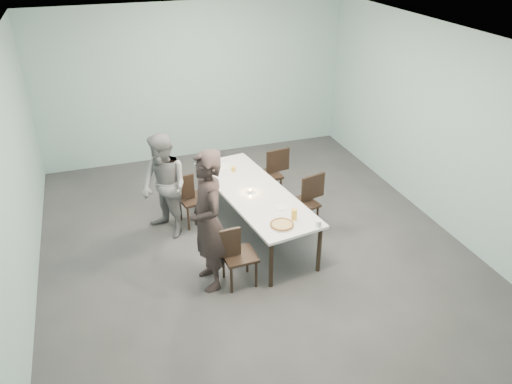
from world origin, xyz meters
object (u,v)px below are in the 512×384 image
object	(u,v)px
side_plate	(282,207)
chair_near_left	(233,253)
chair_far_left	(188,196)
diner_far	(164,187)
chair_near_right	(307,198)
beer_glass	(294,215)
diner_near	(208,222)
pizza	(282,225)
water_tumbler	(318,224)
table	(254,194)
amber_tumbler	(233,169)
chair_far_right	(272,170)
tealight	(250,191)

from	to	relation	value
side_plate	chair_near_left	bearing A→B (deg)	-150.89
chair_far_left	diner_far	distance (m)	0.50
chair_near_right	beer_glass	size ratio (longest dim) A/B	5.80
diner_near	side_plate	size ratio (longest dim) A/B	10.63
pizza	water_tumbler	distance (m)	0.48
table	chair_near_left	xyz separation A→B (m)	(-0.63, -1.05, -0.19)
diner_far	amber_tumbler	world-z (taller)	diner_far
diner_near	beer_glass	bearing A→B (deg)	87.20
chair_near_left	chair_far_right	size ratio (longest dim) A/B	1.00
chair_near_left	water_tumbler	bearing A→B (deg)	-9.03
chair_far_right	diner_near	size ratio (longest dim) A/B	0.45
chair_near_right	chair_far_right	size ratio (longest dim) A/B	1.00
chair_near_left	chair_far_left	distance (m)	1.67
side_plate	tealight	distance (m)	0.62
chair_far_left	chair_far_right	world-z (taller)	same
chair_near_right	side_plate	xyz separation A→B (m)	(-0.62, -0.52, 0.25)
chair_far_left	table	bearing A→B (deg)	-44.64
chair_near_right	chair_far_left	bearing A→B (deg)	-34.88
chair_near_left	diner_near	distance (m)	0.55
chair_near_right	pizza	xyz separation A→B (m)	(-0.80, -0.96, 0.27)
water_tumbler	table	bearing A→B (deg)	112.48
amber_tumbler	chair_far_left	bearing A→B (deg)	-171.11
pizza	chair_near_left	bearing A→B (deg)	-177.24
chair_near_left	pizza	size ratio (longest dim) A/B	2.56
diner_near	pizza	world-z (taller)	diner_near
table	amber_tumbler	distance (m)	0.74
chair_near_left	chair_far_left	bearing A→B (deg)	95.89
beer_glass	chair_far_left	bearing A→B (deg)	126.53
pizza	side_plate	distance (m)	0.47
chair_near_right	table	bearing A→B (deg)	-17.45
table	pizza	world-z (taller)	pizza
chair_far_right	side_plate	bearing A→B (deg)	68.68
diner_far	pizza	world-z (taller)	diner_far
chair_far_left	chair_near_right	world-z (taller)	same
pizza	beer_glass	bearing A→B (deg)	24.63
chair_near_left	table	bearing A→B (deg)	56.57
chair_near_right	side_plate	bearing A→B (deg)	26.12
chair_far_right	side_plate	world-z (taller)	chair_far_right
chair_far_left	chair_near_right	size ratio (longest dim) A/B	1.00
diner_far	water_tumbler	bearing A→B (deg)	18.96
chair_far_left	water_tumbler	bearing A→B (deg)	-62.61
diner_near	chair_near_left	bearing A→B (deg)	63.40
side_plate	tealight	xyz separation A→B (m)	(-0.28, 0.56, 0.02)
water_tumbler	beer_glass	bearing A→B (deg)	131.49
chair_near_right	pizza	size ratio (longest dim) A/B	2.56
chair_near_left	diner_far	world-z (taller)	diner_far
chair_near_left	tealight	distance (m)	1.21
chair_far_left	diner_near	xyz separation A→B (m)	(-0.05, -1.53, 0.46)
table	pizza	size ratio (longest dim) A/B	7.95
beer_glass	diner_near	bearing A→B (deg)	-179.69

